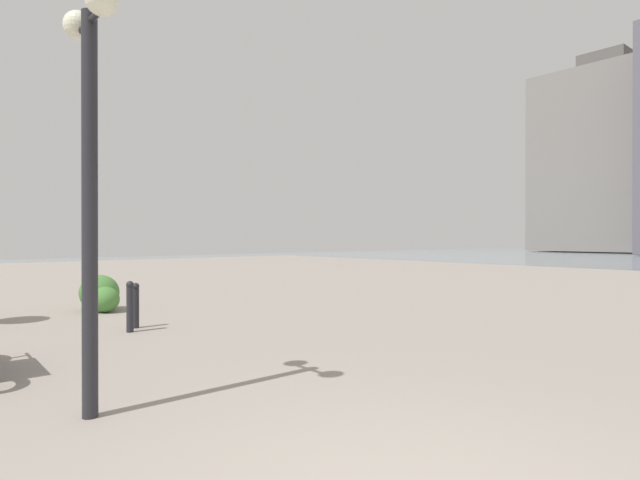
{
  "coord_description": "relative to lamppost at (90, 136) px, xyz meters",
  "views": [
    {
      "loc": [
        -1.85,
        2.27,
        1.65
      ],
      "look_at": [
        7.29,
        -5.51,
        1.59
      ],
      "focal_mm": 28.46,
      "sensor_mm": 36.0,
      "label": 1
    }
  ],
  "objects": [
    {
      "name": "shrub_round",
      "position": [
        7.09,
        -2.22,
        -2.17
      ],
      "size": [
        0.94,
        0.85,
        0.8
      ],
      "color": "#477F38",
      "rests_on": "ground"
    },
    {
      "name": "building_annex",
      "position": [
        19.98,
        -65.94,
        8.58
      ],
      "size": [
        15.1,
        10.32,
        24.37
      ],
      "color": "gray",
      "rests_on": "ground"
    },
    {
      "name": "lamppost",
      "position": [
        0.0,
        0.0,
        0.0
      ],
      "size": [
        0.98,
        0.28,
        3.83
      ],
      "color": "#232328",
      "rests_on": "ground"
    },
    {
      "name": "bollard_near",
      "position": [
        3.96,
        -1.79,
        -2.11
      ],
      "size": [
        0.13,
        0.13,
        0.89
      ],
      "color": "#232328",
      "rests_on": "ground"
    },
    {
      "name": "shrub_low",
      "position": [
        6.65,
        -2.21,
        -2.29
      ],
      "size": [
        0.67,
        0.6,
        0.57
      ],
      "color": "#477F38",
      "rests_on": "ground"
    },
    {
      "name": "bollard_mid",
      "position": [
        4.31,
        -2.02,
        -2.14
      ],
      "size": [
        0.13,
        0.13,
        0.82
      ],
      "color": "#232328",
      "rests_on": "ground"
    }
  ]
}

